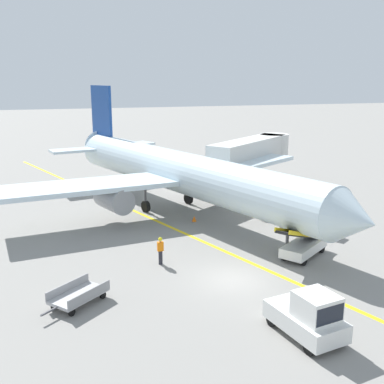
% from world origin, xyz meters
% --- Properties ---
extents(ground_plane, '(300.00, 300.00, 0.00)m').
position_xyz_m(ground_plane, '(0.00, 0.00, 0.00)').
color(ground_plane, gray).
extents(taxi_line_yellow, '(27.20, 75.44, 0.01)m').
position_xyz_m(taxi_line_yellow, '(0.74, 5.00, 0.00)').
color(taxi_line_yellow, yellow).
rests_on(taxi_line_yellow, ground).
extents(airliner, '(27.53, 34.22, 10.10)m').
position_xyz_m(airliner, '(0.55, 13.86, 3.42)').
color(airliner, silver).
rests_on(airliner, ground).
extents(jet_bridge, '(11.62, 9.82, 4.85)m').
position_xyz_m(jet_bridge, '(10.90, 21.27, 3.54)').
color(jet_bridge, silver).
rests_on(jet_bridge, ground).
extents(pushback_tug, '(2.50, 3.88, 2.20)m').
position_xyz_m(pushback_tug, '(0.78, -6.48, 0.99)').
color(pushback_tug, silver).
rests_on(pushback_tug, ground).
extents(baggage_tug_near_wing, '(2.71, 2.44, 2.10)m').
position_xyz_m(baggage_tug_near_wing, '(8.93, 5.88, 0.93)').
color(baggage_tug_near_wing, silver).
rests_on(baggage_tug_near_wing, ground).
extents(belt_loader_forward_hold, '(3.97, 4.77, 2.59)m').
position_xyz_m(belt_loader_forward_hold, '(7.67, 10.65, 0.78)').
color(belt_loader_forward_hold, silver).
rests_on(belt_loader_forward_hold, ground).
extents(belt_loader_aft_hold, '(4.82, 3.87, 2.59)m').
position_xyz_m(belt_loader_aft_hold, '(5.35, 1.85, 0.78)').
color(belt_loader_aft_hold, silver).
rests_on(belt_loader_aft_hold, ground).
extents(baggage_cart_loaded, '(3.39, 3.04, 0.94)m').
position_xyz_m(baggage_cart_loaded, '(-8.44, -0.45, 0.47)').
color(baggage_cart_loaded, '#A5A5A8').
rests_on(baggage_cart_loaded, ground).
extents(ground_crew_marshaller, '(0.36, 0.24, 1.70)m').
position_xyz_m(ground_crew_marshaller, '(-3.40, 3.29, 0.91)').
color(ground_crew_marshaller, '#26262D').
rests_on(ground_crew_marshaller, ground).
extents(safety_cone_nose_left, '(0.36, 0.36, 0.44)m').
position_xyz_m(safety_cone_nose_left, '(14.00, 11.18, 0.22)').
color(safety_cone_nose_left, orange).
rests_on(safety_cone_nose_left, ground).
extents(safety_cone_nose_right, '(0.36, 0.36, 0.44)m').
position_xyz_m(safety_cone_nose_right, '(1.07, 10.87, 0.22)').
color(safety_cone_nose_right, orange).
rests_on(safety_cone_nose_right, ground).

